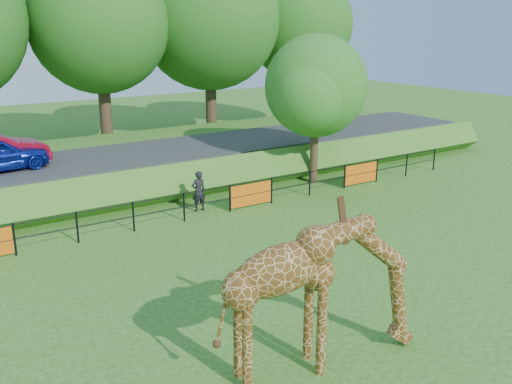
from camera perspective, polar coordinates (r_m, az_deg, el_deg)
ground at (r=15.46m, az=6.50°, el=-11.17°), size 90.00×90.00×0.00m
giraffe at (r=12.26m, az=6.60°, el=-10.12°), size 4.79×1.85×3.37m
perimeter_fence at (r=21.48m, az=-7.21°, el=-1.50°), size 28.07×0.10×1.10m
embankment at (r=28.15m, az=-14.06°, el=2.68°), size 40.00×9.00×1.30m
road at (r=26.61m, az=-13.07°, el=3.53°), size 40.00×5.00×0.12m
visitor at (r=22.51m, az=-5.76°, el=0.09°), size 0.59×0.39×1.63m
tree_east at (r=26.12m, az=6.12°, el=10.13°), size 5.40×4.71×6.76m
bg_tree_line at (r=34.15m, az=-15.63°, el=16.03°), size 37.30×8.80×11.82m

